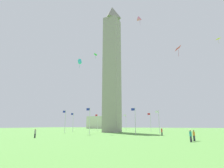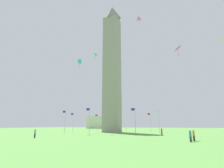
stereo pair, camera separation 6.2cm
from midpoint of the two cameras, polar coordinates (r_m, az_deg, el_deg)
name	(u,v)px [view 2 (the right image)]	position (r m, az deg, el deg)	size (l,w,h in m)	color
ground_plane	(112,132)	(63.90, 0.03, -15.02)	(260.00, 260.00, 0.00)	#548C3D
obelisk_monument	(112,65)	(67.57, 0.03, 6.16)	(5.38, 5.38, 48.87)	gray
flagpole_n	(73,121)	(71.46, -12.22, -11.40)	(1.12, 0.14, 7.03)	silver
flagpole_ne	(65,120)	(59.54, -14.61, -11.03)	(1.12, 0.14, 7.03)	silver
flagpole_e	(89,119)	(49.48, -7.14, -11.03)	(1.12, 0.14, 7.03)	silver
flagpole_se	(135,119)	(49.58, 7.29, -11.03)	(1.12, 0.14, 7.03)	silver
flagpole_s	(159,120)	(59.74, 14.58, -11.03)	(1.12, 0.14, 7.03)	silver
flagpole_sw	(150,121)	(71.63, 12.07, -11.41)	(1.12, 0.14, 7.03)	silver
flagpole_w	(126,122)	(78.91, 4.44, -11.76)	(1.12, 0.14, 7.03)	silver
flagpole_nw	(97,122)	(78.85, -4.64, -11.76)	(1.12, 0.14, 7.03)	silver
person_orange_shirt	(194,136)	(31.33, 24.49, -14.63)	(0.32, 0.32, 1.62)	#2D2D38
person_teal_shirt	(190,136)	(29.03, 23.61, -14.81)	(0.32, 0.32, 1.74)	#2D2D38
person_gray_shirt	(35,133)	(38.69, -23.13, -14.18)	(0.32, 0.32, 1.65)	#2D2D38
person_red_shirt	(162,132)	(44.89, 15.49, -14.33)	(0.32, 0.32, 1.79)	#2D2D38
kite_green_diamond	(95,55)	(60.69, -5.21, 9.21)	(1.40, 1.40, 1.71)	green
kite_red_diamond	(178,48)	(42.89, 20.16, 10.51)	(1.52, 1.73, 2.53)	red
kite_pink_delta	(140,19)	(48.22, 8.82, 19.59)	(1.64, 1.38, 2.41)	pink
kite_cyan_box	(80,61)	(58.42, -10.14, 7.02)	(1.52, 1.35, 3.03)	#33C6D1
kite_yellow_diamond	(218,39)	(64.60, 30.57, 12.16)	(1.53, 1.56, 1.89)	yellow
distant_building	(103,122)	(137.94, -2.94, -12.04)	(21.05, 11.95, 8.84)	beige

